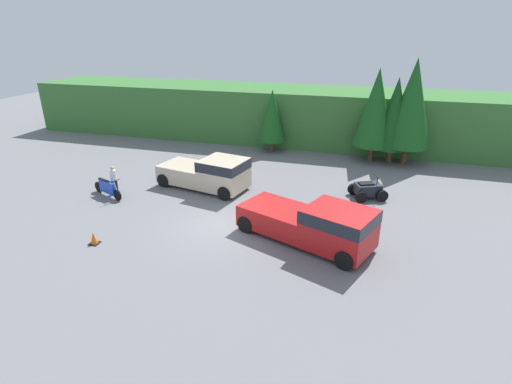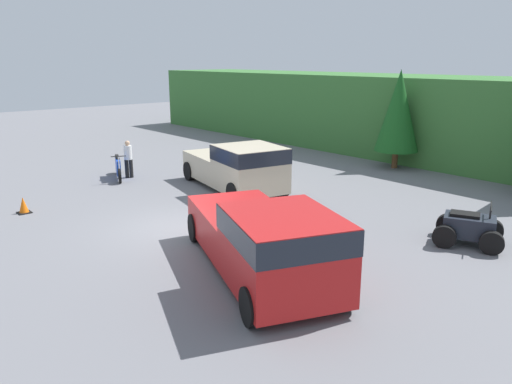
% 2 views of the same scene
% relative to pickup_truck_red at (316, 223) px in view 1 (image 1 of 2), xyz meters
% --- Properties ---
extents(ground_plane, '(80.00, 80.00, 0.00)m').
position_rel_pickup_truck_red_xyz_m(ground_plane, '(-4.37, 0.53, -1.00)').
color(ground_plane, slate).
extents(hillside_backdrop, '(44.00, 6.00, 4.13)m').
position_rel_pickup_truck_red_xyz_m(hillside_backdrop, '(-4.37, 16.53, 1.07)').
color(hillside_backdrop, '#387033').
rests_on(hillside_backdrop, ground_plane).
extents(tree_left, '(2.00, 2.00, 4.55)m').
position_rel_pickup_truck_red_xyz_m(tree_left, '(-5.18, 12.84, 1.68)').
color(tree_left, brown).
rests_on(tree_left, ground_plane).
extents(tree_mid_left, '(2.75, 2.75, 6.25)m').
position_rel_pickup_truck_red_xyz_m(tree_mid_left, '(1.97, 12.58, 2.68)').
color(tree_mid_left, brown).
rests_on(tree_mid_left, ground_plane).
extents(tree_mid_right, '(2.52, 2.52, 5.72)m').
position_rel_pickup_truck_red_xyz_m(tree_mid_right, '(3.21, 12.57, 2.36)').
color(tree_mid_right, brown).
rests_on(tree_mid_right, ground_plane).
extents(tree_right, '(3.04, 3.04, 6.91)m').
position_rel_pickup_truck_red_xyz_m(tree_right, '(4.17, 12.62, 3.07)').
color(tree_right, brown).
rests_on(tree_right, ground_plane).
extents(pickup_truck_red, '(6.32, 4.20, 1.89)m').
position_rel_pickup_truck_red_xyz_m(pickup_truck_red, '(0.00, 0.00, 0.00)').
color(pickup_truck_red, red).
rests_on(pickup_truck_red, ground_plane).
extents(pickup_truck_second, '(5.54, 3.21, 1.89)m').
position_rel_pickup_truck_red_xyz_m(pickup_truck_second, '(-6.72, 4.60, -0.00)').
color(pickup_truck_second, beige).
rests_on(pickup_truck_second, ground_plane).
extents(dirt_bike, '(2.29, 1.13, 1.14)m').
position_rel_pickup_truck_red_xyz_m(dirt_bike, '(-11.73, 1.99, -0.53)').
color(dirt_bike, black).
rests_on(dirt_bike, ground_plane).
extents(quad_atv, '(2.19, 1.96, 1.18)m').
position_rel_pickup_truck_red_xyz_m(quad_atv, '(2.00, 5.76, -0.53)').
color(quad_atv, black).
rests_on(quad_atv, ground_plane).
extents(rider_person, '(0.46, 0.46, 1.62)m').
position_rel_pickup_truck_red_xyz_m(rider_person, '(-11.56, 2.40, -0.12)').
color(rider_person, black).
rests_on(rider_person, ground_plane).
extents(traffic_cone, '(0.42, 0.42, 0.55)m').
position_rel_pickup_truck_red_xyz_m(traffic_cone, '(-9.13, -2.69, -0.74)').
color(traffic_cone, black).
rests_on(traffic_cone, ground_plane).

